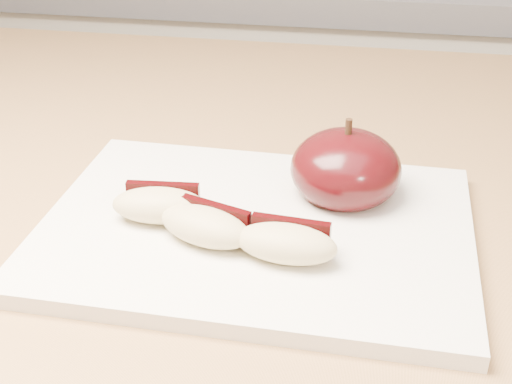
# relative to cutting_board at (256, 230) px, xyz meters

# --- Properties ---
(back_cabinet) EXTENTS (2.40, 0.62, 0.94)m
(back_cabinet) POSITION_rel_cutting_board_xyz_m (0.05, 0.83, -0.44)
(back_cabinet) COLOR silver
(back_cabinet) RESTS_ON ground
(cutting_board) EXTENTS (0.31, 0.23, 0.01)m
(cutting_board) POSITION_rel_cutting_board_xyz_m (0.00, 0.00, 0.00)
(cutting_board) COLOR silver
(cutting_board) RESTS_ON island_counter
(apple_half) EXTENTS (0.10, 0.10, 0.07)m
(apple_half) POSITION_rel_cutting_board_xyz_m (0.06, 0.05, 0.03)
(apple_half) COLOR black
(apple_half) RESTS_ON cutting_board
(apple_wedge_a) EXTENTS (0.07, 0.04, 0.02)m
(apple_wedge_a) POSITION_rel_cutting_board_xyz_m (-0.07, -0.01, 0.02)
(apple_wedge_a) COLOR tan
(apple_wedge_a) RESTS_ON cutting_board
(apple_wedge_b) EXTENTS (0.07, 0.05, 0.02)m
(apple_wedge_b) POSITION_rel_cutting_board_xyz_m (-0.03, -0.03, 0.02)
(apple_wedge_b) COLOR tan
(apple_wedge_b) RESTS_ON cutting_board
(apple_wedge_c) EXTENTS (0.07, 0.04, 0.02)m
(apple_wedge_c) POSITION_rel_cutting_board_xyz_m (0.03, -0.04, 0.02)
(apple_wedge_c) COLOR tan
(apple_wedge_c) RESTS_ON cutting_board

